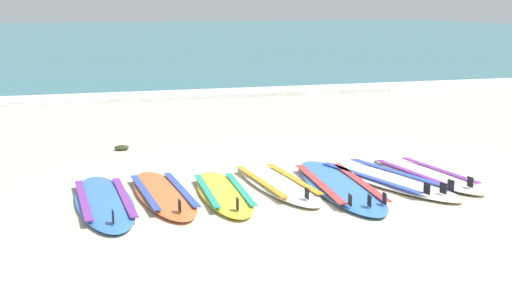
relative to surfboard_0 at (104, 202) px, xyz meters
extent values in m
plane|color=beige|center=(2.33, -0.40, -0.04)|extent=(80.00, 80.00, 0.00)
cube|color=teal|center=(2.33, 37.58, 0.01)|extent=(80.00, 60.00, 0.10)
cube|color=white|center=(2.33, 8.10, 0.02)|extent=(80.00, 1.05, 0.11)
ellipsoid|color=#3875CC|center=(0.00, 0.00, 0.00)|extent=(0.60, 2.25, 0.07)
cube|color=purple|center=(-0.20, 0.01, 0.04)|extent=(0.11, 1.57, 0.01)
cube|color=purple|center=(0.20, 0.00, 0.04)|extent=(0.11, 1.57, 0.01)
cube|color=black|center=(-0.02, -0.87, 0.09)|extent=(0.01, 0.09, 0.11)
ellipsoid|color=orange|center=(0.62, 0.12, 0.00)|extent=(0.53, 2.12, 0.07)
cube|color=#334CB2|center=(0.43, 0.12, 0.04)|extent=(0.08, 1.48, 0.01)
cube|color=#334CB2|center=(0.81, 0.12, 0.04)|extent=(0.08, 1.48, 0.01)
cube|color=black|center=(0.62, -0.70, 0.09)|extent=(0.01, 0.09, 0.11)
ellipsoid|color=yellow|center=(1.23, -0.04, 0.00)|extent=(0.68, 2.01, 0.07)
cube|color=teal|center=(1.05, -0.02, 0.04)|extent=(0.20, 1.38, 0.01)
cube|color=teal|center=(1.40, -0.05, 0.04)|extent=(0.20, 1.38, 0.01)
cube|color=black|center=(1.15, -0.80, 0.09)|extent=(0.02, 0.09, 0.11)
ellipsoid|color=silver|center=(1.90, 0.20, 0.00)|extent=(0.59, 2.16, 0.07)
cube|color=gold|center=(1.71, 0.20, 0.04)|extent=(0.11, 1.51, 0.01)
cube|color=gold|center=(2.10, 0.21, 0.04)|extent=(0.11, 1.51, 0.01)
cube|color=black|center=(1.92, -0.64, 0.09)|extent=(0.01, 0.09, 0.11)
ellipsoid|color=#3875CC|center=(2.52, -0.10, 0.00)|extent=(0.95, 2.59, 0.07)
cube|color=#D13838|center=(2.29, -0.08, 0.04)|extent=(0.31, 1.77, 0.01)
cube|color=#D13838|center=(2.74, -0.13, 0.04)|extent=(0.31, 1.77, 0.01)
cube|color=black|center=(2.39, -1.08, 0.09)|extent=(0.02, 0.09, 0.11)
cube|color=black|center=(2.22, -1.00, 0.09)|extent=(0.02, 0.09, 0.11)
cube|color=black|center=(2.57, -1.05, 0.09)|extent=(0.02, 0.09, 0.11)
ellipsoid|color=white|center=(3.13, 0.05, 0.00)|extent=(1.09, 2.48, 0.07)
cube|color=#334CB2|center=(2.92, 0.00, 0.04)|extent=(0.43, 1.66, 0.01)
cube|color=#334CB2|center=(3.34, 0.09, 0.04)|extent=(0.43, 1.66, 0.01)
cube|color=black|center=(3.33, -0.87, 0.09)|extent=(0.03, 0.09, 0.11)
cube|color=black|center=(3.16, -0.85, 0.09)|extent=(0.03, 0.09, 0.11)
cube|color=black|center=(3.48, -0.78, 0.09)|extent=(0.03, 0.09, 0.11)
ellipsoid|color=white|center=(3.68, 0.07, 0.00)|extent=(0.67, 2.08, 0.07)
cube|color=purple|center=(3.50, 0.06, 0.04)|extent=(0.19, 1.44, 0.01)
cube|color=purple|center=(3.87, 0.09, 0.04)|extent=(0.19, 1.44, 0.01)
cube|color=black|center=(3.75, -0.73, 0.09)|extent=(0.02, 0.09, 0.11)
ellipsoid|color=#2D381E|center=(0.55, 2.77, 0.00)|extent=(0.20, 0.16, 0.07)
camera|label=1|loc=(-0.74, -7.27, 1.95)|focal=51.93mm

